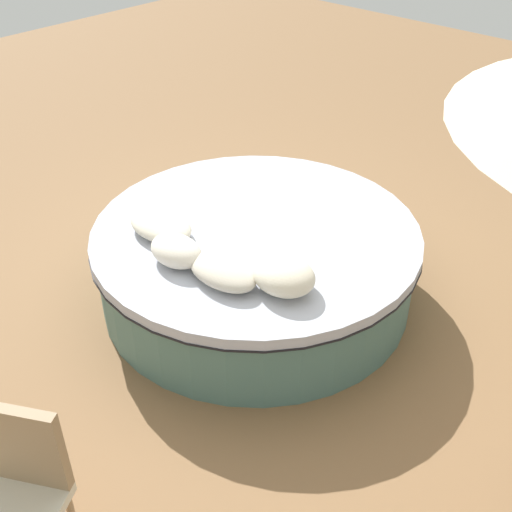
% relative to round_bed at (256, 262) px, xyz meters
% --- Properties ---
extents(ground_plane, '(16.00, 16.00, 0.00)m').
position_rel_round_bed_xyz_m(ground_plane, '(0.00, 0.00, -0.32)').
color(ground_plane, olive).
extents(round_bed, '(2.49, 2.49, 0.62)m').
position_rel_round_bed_xyz_m(round_bed, '(0.00, 0.00, 0.00)').
color(round_bed, '#4C726B').
rests_on(round_bed, ground_plane).
extents(throw_pillow_0, '(0.54, 0.36, 0.15)m').
position_rel_round_bed_xyz_m(throw_pillow_0, '(0.47, 0.52, 0.38)').
color(throw_pillow_0, beige).
rests_on(throw_pillow_0, round_bed).
extents(throw_pillow_1, '(0.42, 0.29, 0.19)m').
position_rel_round_bed_xyz_m(throw_pillow_1, '(0.11, 0.69, 0.40)').
color(throw_pillow_1, silver).
rests_on(throw_pillow_1, round_bed).
extents(throw_pillow_2, '(0.54, 0.32, 0.15)m').
position_rel_round_bed_xyz_m(throw_pillow_2, '(-0.27, 0.63, 0.38)').
color(throw_pillow_2, beige).
rests_on(throw_pillow_2, round_bed).
extents(throw_pillow_3, '(0.44, 0.37, 0.21)m').
position_rel_round_bed_xyz_m(throw_pillow_3, '(-0.63, 0.41, 0.41)').
color(throw_pillow_3, beige).
rests_on(throw_pillow_3, round_bed).
extents(patio_chair, '(0.70, 0.69, 0.98)m').
position_rel_round_bed_xyz_m(patio_chair, '(-0.61, 2.41, 0.24)').
color(patio_chair, '#997A56').
rests_on(patio_chair, ground_plane).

